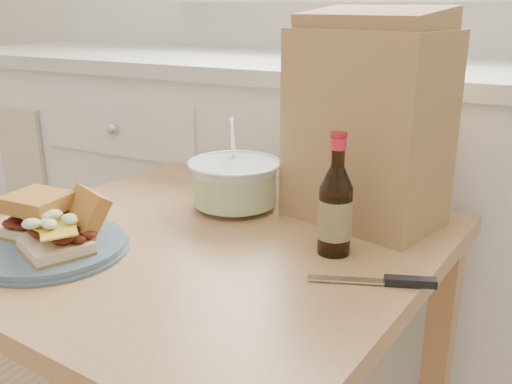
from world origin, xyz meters
The scene contains 9 objects.
cabinet_run centered at (0.00, 1.70, 0.47)m, with size 2.50×0.64×0.94m.
dining_table centered at (0.06, 0.98, 0.58)m, with size 0.89×0.89×0.68m.
plate centered at (-0.14, 0.80, 0.69)m, with size 0.26×0.26×0.02m, color #4A6377.
sandwich_left centered at (-0.18, 0.82, 0.73)m, with size 0.11×0.10×0.08m.
sandwich_right centered at (-0.10, 0.80, 0.73)m, with size 0.14×0.18×0.09m.
coleslaw_bowl centered at (0.04, 1.15, 0.73)m, with size 0.20×0.20×0.20m.
beer_bottle centered at (0.31, 1.03, 0.76)m, with size 0.06×0.06×0.21m.
knife centered at (0.43, 0.96, 0.68)m, with size 0.19×0.09×0.01m.
paper_bag centered at (0.30, 1.21, 0.86)m, with size 0.28×0.19×0.37m, color tan.
Camera 1 is at (0.61, 0.16, 1.09)m, focal length 40.00 mm.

